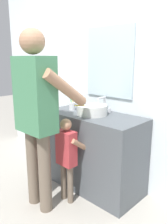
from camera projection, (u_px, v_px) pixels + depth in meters
name	position (u px, v px, depth m)	size (l,w,h in m)	color
ground_plane	(75.00, 195.00, 2.53)	(14.00, 14.00, 0.00)	#9E998E
back_wall	(112.00, 70.00, 2.65)	(4.40, 0.10, 2.70)	silver
vanity_cabinet	(93.00, 151.00, 2.64)	(1.16, 0.54, 0.88)	#4C5156
sink_basin	(92.00, 110.00, 2.51)	(0.34, 0.34, 0.11)	silver
faucet	(104.00, 105.00, 2.65)	(0.18, 0.14, 0.18)	#B7BABF
toothbrush_cup	(72.00, 106.00, 2.73)	(0.07, 0.07, 0.21)	silver
child_toddler	(67.00, 153.00, 2.33)	(0.28, 0.28, 0.90)	#6B5B4C
adult_parent	(37.00, 106.00, 2.14)	(0.54, 0.57, 1.74)	#6B5B4C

